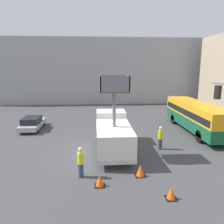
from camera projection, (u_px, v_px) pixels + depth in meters
ground_plane at (97, 154)px, 16.96m from camera, size 120.00×120.00×0.00m
building_backdrop_far at (96, 71)px, 43.14m from camera, size 44.00×10.00×11.70m
utility_truck at (113, 132)px, 17.34m from camera, size 2.55×7.16×6.03m
city_bus at (196, 115)px, 22.54m from camera, size 2.49×10.86×2.98m
road_worker_near_truck at (81, 162)px, 13.18m from camera, size 0.38×0.38×1.93m
road_worker_directing at (160, 138)px, 17.75m from camera, size 0.38×0.38×1.92m
traffic_cone_near_truck at (140, 171)px, 13.46m from camera, size 0.64×0.64×0.73m
traffic_cone_mid_road at (100, 181)px, 12.32m from camera, size 0.59×0.59×0.68m
traffic_cone_far_side at (171, 193)px, 11.12m from camera, size 0.57×0.57×0.66m
parked_car_curbside at (32, 123)px, 23.53m from camera, size 1.90×4.61×1.35m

